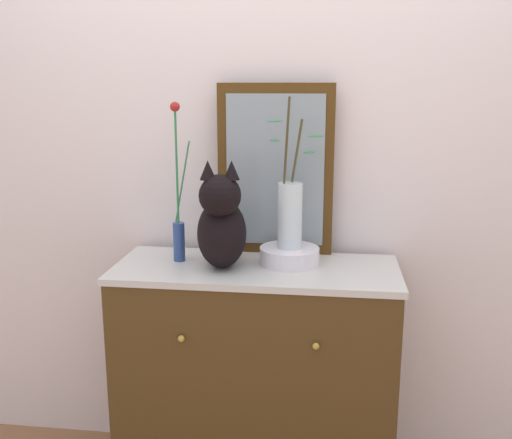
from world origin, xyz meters
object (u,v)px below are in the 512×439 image
cat_sitting (221,224)px  vase_slim_green (179,219)px  mirror_leaning (275,170)px  vase_glass_clear (290,212)px  bowl_porcelain (289,255)px  sideboard (256,378)px

cat_sitting → vase_slim_green: bearing=158.6°
mirror_leaning → cat_sitting: bearing=-127.1°
mirror_leaning → vase_glass_clear: mirror_leaning is taller
mirror_leaning → vase_slim_green: 0.42m
mirror_leaning → cat_sitting: mirror_leaning is taller
cat_sitting → bowl_porcelain: 0.29m
mirror_leaning → vase_slim_green: bearing=-155.6°
cat_sitting → bowl_porcelain: (0.24, 0.09, -0.14)m
vase_slim_green → bowl_porcelain: vase_slim_green is taller
sideboard → cat_sitting: size_ratio=2.21×
vase_glass_clear → cat_sitting: bearing=-160.1°
cat_sitting → bowl_porcelain: size_ratio=2.13×
vase_slim_green → bowl_porcelain: size_ratio=2.66×
bowl_porcelain → vase_glass_clear: size_ratio=0.40×
vase_slim_green → vase_glass_clear: 0.42m
sideboard → mirror_leaning: (0.05, 0.20, 0.79)m
vase_slim_green → vase_glass_clear: size_ratio=1.08×
mirror_leaning → bowl_porcelain: (0.07, -0.14, -0.30)m
mirror_leaning → vase_slim_green: (-0.35, -0.16, -0.17)m
sideboard → vase_glass_clear: 0.67m
sideboard → bowl_porcelain: (0.12, 0.05, 0.49)m
sideboard → bowl_porcelain: bowl_porcelain is taller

